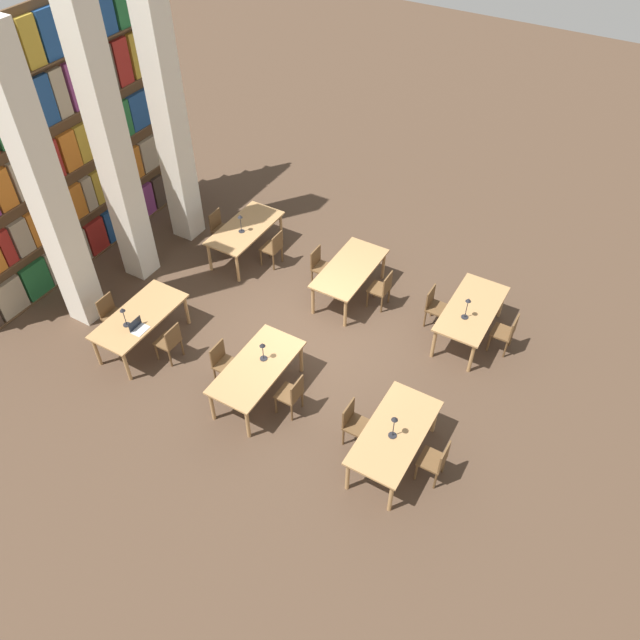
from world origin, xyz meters
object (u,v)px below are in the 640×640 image
object	(u,v)px
chair_5	(224,362)
reading_table_0	(395,434)
pillar_left	(46,193)
desk_lamp_4	(240,220)
chair_1	(354,423)
reading_table_2	(257,369)
chair_8	(170,341)
desk_lamp_0	(394,423)
pillar_center	(113,152)
chair_0	(436,461)
chair_11	(220,228)
chair_4	(292,394)
chair_6	(382,289)
reading_table_4	(140,318)
desk_lamp_3	(123,314)
reading_table_1	(472,311)
chair_2	(506,332)
chair_7	(320,266)
laptop	(139,328)
reading_table_5	(245,230)
chair_10	(273,247)
pillar_right	(169,117)
desk_lamp_2	(263,349)
chair_9	(112,314)
chair_3	(435,306)
desk_lamp_1	(467,305)
reading_table_3	(350,271)

from	to	relation	value
chair_5	reading_table_0	bearing A→B (deg)	89.94
pillar_left	desk_lamp_4	distance (m)	4.13
chair_1	reading_table_2	xyz separation A→B (m)	(0.02, 2.01, 0.21)
pillar_left	chair_8	world-z (taller)	pillar_left
desk_lamp_0	pillar_center	bearing A→B (deg)	75.84
chair_0	chair_11	bearing A→B (deg)	63.84
chair_4	chair_6	xyz separation A→B (m)	(3.36, -0.14, 0.00)
reading_table_4	chair_1	bearing A→B (deg)	-89.46
desk_lamp_3	chair_4	bearing A→B (deg)	-84.18
chair_1	reading_table_1	size ratio (longest dim) A/B	0.46
chair_2	desk_lamp_0	bearing A→B (deg)	167.13
chair_7	desk_lamp_3	world-z (taller)	desk_lamp_3
reading_table_0	chair_4	xyz separation A→B (m)	(0.00, 2.01, -0.21)
chair_4	reading_table_4	size ratio (longest dim) A/B	0.46
pillar_center	chair_1	xyz separation A→B (m)	(-1.68, -6.37, -2.51)
laptop	reading_table_5	distance (m)	3.71
chair_8	laptop	xyz separation A→B (m)	(-0.25, 0.48, 0.33)
reading_table_0	chair_7	bearing A→B (deg)	45.06
chair_6	desk_lamp_4	size ratio (longest dim) A/B	1.97
chair_4	reading_table_5	distance (m)	4.77
desk_lamp_0	chair_10	xyz separation A→B (m)	(3.49, 4.62, -0.63)
chair_6	desk_lamp_3	xyz separation A→B (m)	(-3.72, 3.63, 0.59)
chair_2	reading_table_5	bearing A→B (deg)	90.47
pillar_right	chair_0	distance (m)	8.92
pillar_right	chair_11	world-z (taller)	pillar_right
desk_lamp_2	reading_table_5	world-z (taller)	desk_lamp_2
chair_9	pillar_right	bearing A→B (deg)	-165.72
desk_lamp_0	chair_3	xyz separation A→B (m)	(3.53, 0.69, -0.63)
reading_table_2	desk_lamp_3	world-z (taller)	desk_lamp_3
chair_7	chair_1	bearing A→B (deg)	38.02
desk_lamp_0	chair_7	xyz separation A→B (m)	(3.46, 3.37, -0.63)
desk_lamp_1	chair_6	bearing A→B (deg)	82.29
chair_5	chair_2	bearing A→B (deg)	128.45
pillar_center	chair_2	bearing A→B (deg)	-77.69
chair_7	desk_lamp_4	xyz separation A→B (m)	(-0.16, 1.97, 0.60)
chair_6	laptop	distance (m)	4.99
desk_lamp_2	desk_lamp_3	distance (m)	2.82
chair_9	laptop	distance (m)	1.10
chair_8	desk_lamp_3	distance (m)	1.00
pillar_center	chair_2	world-z (taller)	pillar_center
desk_lamp_0	desk_lamp_2	size ratio (longest dim) A/B	1.22
chair_3	reading_table_2	world-z (taller)	chair_3
reading_table_3	desk_lamp_4	size ratio (longest dim) A/B	4.29
pillar_left	chair_6	bearing A→B (deg)	-57.41
desk_lamp_2	laptop	bearing A→B (deg)	103.04
pillar_right	laptop	distance (m)	4.71
chair_2	chair_10	size ratio (longest dim) A/B	1.00
chair_10	reading_table_4	bearing A→B (deg)	165.77
chair_5	chair_8	world-z (taller)	same
reading_table_1	chair_9	xyz separation A→B (m)	(-3.52, 6.29, -0.21)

